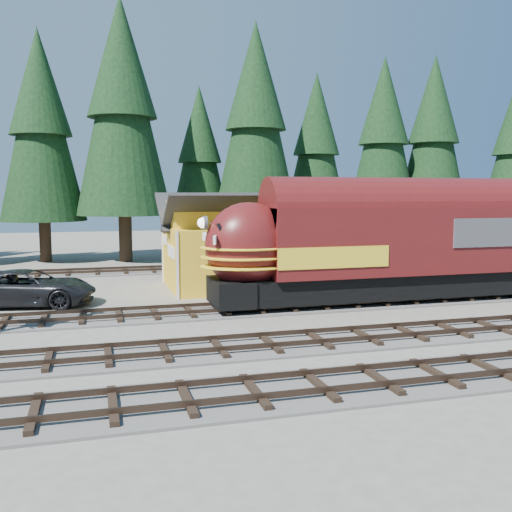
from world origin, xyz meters
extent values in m
plane|color=#6B665B|center=(0.00, 0.00, 0.00)|extent=(120.00, 120.00, 0.00)
cube|color=#4C4947|center=(10.00, 4.00, 0.04)|extent=(68.00, 3.20, 0.08)
cube|color=#38281E|center=(10.00, 3.28, 0.25)|extent=(68.00, 0.08, 0.16)
cube|color=#38281E|center=(10.00, 4.72, 0.25)|extent=(68.00, 0.08, 0.16)
cube|color=#4C4947|center=(-10.00, 18.00, 0.04)|extent=(32.00, 3.20, 0.08)
cube|color=#38281E|center=(-10.00, 17.28, 0.25)|extent=(32.00, 0.08, 0.16)
cube|color=#38281E|center=(-10.00, 18.72, 0.25)|extent=(32.00, 0.08, 0.16)
cube|color=gold|center=(0.00, 10.50, 1.70)|extent=(12.00, 6.00, 3.40)
cube|color=yellow|center=(0.00, 10.50, 4.12)|extent=(11.88, 3.30, 1.44)
cube|color=white|center=(-6.04, 9.50, 2.20)|extent=(0.06, 2.40, 0.60)
cone|color=black|center=(-13.50, 25.79, 10.31)|extent=(6.29, 6.29, 14.32)
cone|color=black|center=(-7.59, 24.39, 11.75)|extent=(7.17, 7.17, 16.33)
cone|color=black|center=(-1.01, 28.38, 8.46)|extent=(5.16, 5.16, 11.75)
cone|color=black|center=(2.84, 24.41, 11.10)|extent=(6.78, 6.78, 15.43)
cone|color=black|center=(9.30, 27.52, 9.31)|extent=(5.68, 5.68, 12.94)
cone|color=black|center=(16.26, 28.18, 10.51)|extent=(6.41, 6.41, 14.61)
cone|color=black|center=(21.35, 27.86, 10.73)|extent=(6.55, 6.55, 14.92)
cube|color=black|center=(3.48, 4.00, 0.90)|extent=(14.87, 2.66, 1.15)
cube|color=#551313|center=(4.31, 4.00, 3.04)|extent=(13.57, 3.13, 3.13)
ellipsoid|color=#551313|center=(-3.31, 4.00, 2.94)|extent=(3.97, 3.07, 3.86)
cube|color=#38383A|center=(8.17, 4.00, 3.41)|extent=(4.17, 3.19, 1.36)
sphere|color=white|center=(-5.37, 4.00, 3.98)|extent=(0.46, 0.46, 0.46)
imported|color=black|center=(-12.96, 7.89, 0.85)|extent=(6.54, 3.89, 1.70)
camera|label=1|loc=(-9.91, -20.32, 5.29)|focal=40.00mm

